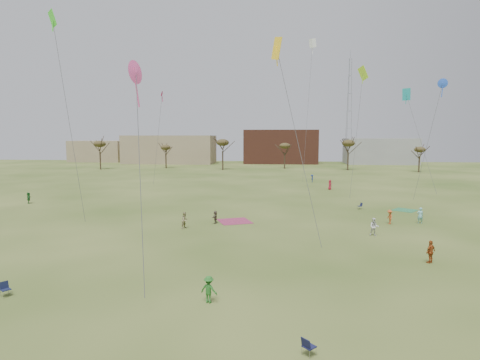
# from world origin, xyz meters

# --- Properties ---
(ground) EXTENTS (260.00, 260.00, 0.00)m
(ground) POSITION_xyz_m (0.00, 0.00, 0.00)
(ground) COLOR #314B17
(ground) RESTS_ON ground
(flyer_near_center) EXTENTS (1.16, 0.89, 1.59)m
(flyer_near_center) POSITION_xyz_m (-0.39, -3.60, 0.80)
(flyer_near_center) COLOR #256C24
(flyer_near_center) RESTS_ON ground
(spectator_fore_a) EXTENTS (1.08, 0.98, 1.77)m
(spectator_fore_a) POSITION_xyz_m (15.28, 5.11, 0.88)
(spectator_fore_a) COLOR #A2481B
(spectator_fore_a) RESTS_ON ground
(spectator_fore_b) EXTENTS (0.99, 1.06, 1.74)m
(spectator_fore_b) POSITION_xyz_m (-6.08, 14.69, 0.87)
(spectator_fore_b) COLOR tan
(spectator_fore_b) RESTS_ON ground
(spectator_fore_c) EXTENTS (0.58, 1.36, 1.42)m
(spectator_fore_c) POSITION_xyz_m (-3.26, 17.37, 0.71)
(spectator_fore_c) COLOR brown
(spectator_fore_c) RESTS_ON ground
(flyer_mid_b) EXTENTS (0.69, 1.08, 1.59)m
(flyer_mid_b) POSITION_xyz_m (16.03, 18.83, 0.79)
(flyer_mid_b) COLOR #C15424
(flyer_mid_b) RESTS_ON ground
(flyer_mid_c) EXTENTS (0.66, 0.44, 1.79)m
(flyer_mid_c) POSITION_xyz_m (19.51, 19.45, 0.90)
(flyer_mid_c) COLOR #80CFD5
(flyer_mid_c) RESTS_ON ground
(spectator_mid_e) EXTENTS (0.96, 0.81, 1.75)m
(spectator_mid_e) POSITION_xyz_m (13.03, 13.31, 0.88)
(spectator_mid_e) COLOR silver
(spectator_mid_e) RESTS_ON ground
(flyer_far_a) EXTENTS (1.12, 1.53, 1.60)m
(flyer_far_a) POSITION_xyz_m (-32.25, 28.01, 0.80)
(flyer_far_a) COLOR #22682A
(flyer_far_a) RESTS_ON ground
(flyer_far_b) EXTENTS (0.95, 1.05, 1.80)m
(flyer_far_b) POSITION_xyz_m (13.26, 47.12, 0.90)
(flyer_far_b) COLOR #A21B2F
(flyer_far_b) RESTS_ON ground
(flyer_far_c) EXTENTS (0.65, 1.06, 1.60)m
(flyer_far_c) POSITION_xyz_m (11.08, 58.82, 0.80)
(flyer_far_c) COLOR navy
(flyer_far_c) RESTS_ON ground
(blanket_plum) EXTENTS (4.52, 4.52, 0.03)m
(blanket_plum) POSITION_xyz_m (-1.22, 18.59, 0.00)
(blanket_plum) COLOR #9C3056
(blanket_plum) RESTS_ON ground
(blanket_olive) EXTENTS (3.76, 3.76, 0.03)m
(blanket_olive) POSITION_xyz_m (20.39, 27.44, 0.00)
(blanket_olive) COLOR #2F824D
(blanket_olive) RESTS_ON ground
(camp_chair_left) EXTENTS (0.73, 0.72, 0.87)m
(camp_chair_left) POSITION_xyz_m (-12.86, -3.80, 0.26)
(camp_chair_left) COLOR #151B3A
(camp_chair_left) RESTS_ON ground
(camp_chair_center) EXTENTS (0.74, 0.74, 0.87)m
(camp_chair_center) POSITION_xyz_m (4.96, -8.74, 0.26)
(camp_chair_center) COLOR #15183C
(camp_chair_center) RESTS_ON ground
(camp_chair_right) EXTENTS (0.67, 0.64, 0.87)m
(camp_chair_right) POSITION_xyz_m (14.63, 27.68, 0.26)
(camp_chair_right) COLOR #15193C
(camp_chair_right) RESTS_ON ground
(kites_aloft) EXTENTS (65.05, 67.59, 27.92)m
(kites_aloft) POSITION_xyz_m (4.37, 36.19, 20.97)
(kites_aloft) COLOR white
(kites_aloft) RESTS_ON ground
(tree_line) EXTENTS (117.44, 49.32, 8.91)m
(tree_line) POSITION_xyz_m (-2.85, 79.12, 7.09)
(tree_line) COLOR #3A2B1E
(tree_line) RESTS_ON ground
(building_tan) EXTENTS (32.00, 14.00, 10.00)m
(building_tan) POSITION_xyz_m (-35.00, 115.00, 5.00)
(building_tan) COLOR #937F60
(building_tan) RESTS_ON ground
(building_brick) EXTENTS (26.00, 16.00, 12.00)m
(building_brick) POSITION_xyz_m (5.00, 120.00, 6.00)
(building_brick) COLOR brown
(building_brick) RESTS_ON ground
(building_grey) EXTENTS (24.00, 12.00, 9.00)m
(building_grey) POSITION_xyz_m (40.00, 118.00, 4.50)
(building_grey) COLOR gray
(building_grey) RESTS_ON ground
(building_tan_west) EXTENTS (20.00, 12.00, 8.00)m
(building_tan_west) POSITION_xyz_m (-65.00, 122.00, 4.00)
(building_tan_west) COLOR #937F60
(building_tan_west) RESTS_ON ground
(radio_tower) EXTENTS (1.51, 1.72, 41.00)m
(radio_tower) POSITION_xyz_m (30.00, 125.00, 19.21)
(radio_tower) COLOR #9EA3A8
(radio_tower) RESTS_ON ground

